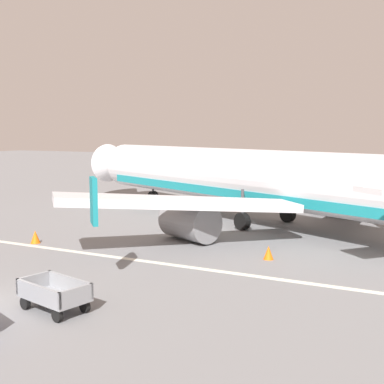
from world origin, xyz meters
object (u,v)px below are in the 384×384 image
Objects in this scene: airplane at (250,178)px; baggage_cart_second_in_row at (54,294)px; traffic_cone_mid_apron at (268,253)px; traffic_cone_near_plane at (35,237)px.

baggage_cart_second_in_row is (-0.27, -18.96, -2.45)m from airplane.
traffic_cone_mid_apron is at bearing -64.71° from airplane.
airplane is at bearing 89.20° from baggage_cart_second_in_row.
airplane is 9.84× the size of baggage_cart_second_in_row.
airplane is at bearing 53.01° from traffic_cone_near_plane.
traffic_cone_near_plane reaches higher than traffic_cone_mid_apron.
traffic_cone_mid_apron is at bearing 66.08° from baggage_cart_second_in_row.
traffic_cone_near_plane is 12.95m from traffic_cone_mid_apron.
baggage_cart_second_in_row reaches higher than traffic_cone_near_plane.
airplane reaches higher than traffic_cone_mid_apron.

